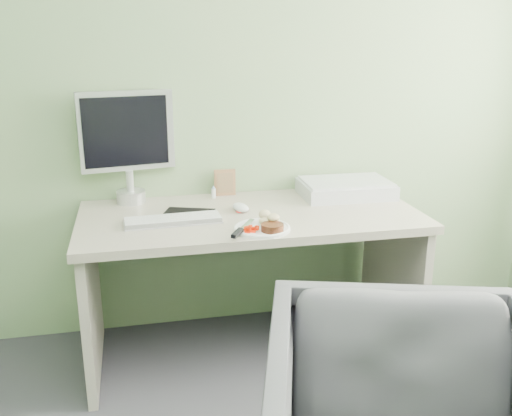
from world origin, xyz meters
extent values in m
plane|color=gray|center=(0.00, 2.00, 1.35)|extent=(3.50, 0.00, 3.50)
cube|color=#A69B8B|center=(0.00, 1.62, 0.71)|extent=(1.60, 0.75, 0.04)
cube|color=#A2998A|center=(-0.76, 1.62, 0.34)|extent=(0.04, 0.70, 0.69)
cube|color=#A2998A|center=(0.76, 1.62, 0.34)|extent=(0.04, 0.70, 0.69)
cylinder|color=white|center=(0.00, 1.37, 0.74)|extent=(0.25, 0.25, 0.01)
cylinder|color=black|center=(0.03, 1.32, 0.76)|extent=(0.12, 0.12, 0.03)
ellipsoid|color=#A48D4F|center=(0.03, 1.40, 0.77)|extent=(0.11, 0.08, 0.06)
cube|color=red|center=(-0.06, 1.33, 0.76)|extent=(0.06, 0.05, 0.04)
cube|color=silver|center=(-0.06, 1.40, 0.75)|extent=(0.09, 0.13, 0.01)
cube|color=black|center=(-0.13, 1.29, 0.76)|extent=(0.07, 0.09, 0.02)
cube|color=black|center=(-0.30, 1.66, 0.73)|extent=(0.28, 0.27, 0.00)
cube|color=white|center=(-0.37, 1.55, 0.75)|extent=(0.43, 0.15, 0.02)
ellipsoid|color=white|center=(-0.04, 1.65, 0.75)|extent=(0.09, 0.13, 0.04)
cube|color=olive|center=(-0.07, 1.95, 0.80)|extent=(0.11, 0.02, 0.14)
cylinder|color=white|center=(-0.13, 1.91, 0.76)|extent=(0.02, 0.02, 0.05)
cone|color=#8AAADC|center=(-0.13, 1.91, 0.79)|extent=(0.02, 0.02, 0.02)
cube|color=silver|center=(0.55, 1.81, 0.77)|extent=(0.47, 0.32, 0.07)
cylinder|color=silver|center=(-0.55, 1.92, 0.76)|extent=(0.14, 0.14, 0.06)
cylinder|color=silver|center=(-0.55, 1.92, 0.84)|extent=(0.04, 0.04, 0.10)
cube|color=silver|center=(-0.55, 1.95, 1.09)|extent=(0.46, 0.12, 0.39)
cube|color=black|center=(-0.55, 1.92, 1.09)|extent=(0.40, 0.07, 0.34)
camera|label=1|loc=(-0.52, -0.90, 1.55)|focal=40.00mm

